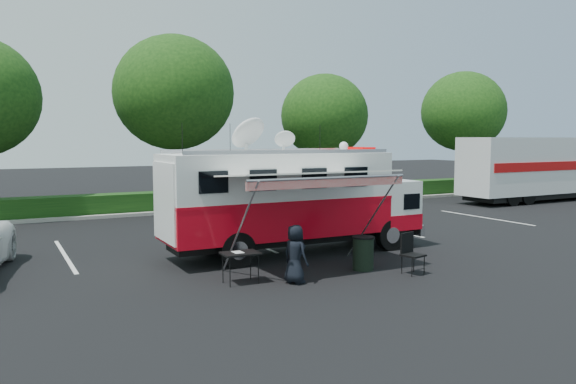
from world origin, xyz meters
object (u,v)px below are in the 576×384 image
trash_bin (363,253)px  semi_trailer (545,167)px  command_truck (293,199)px  folding_table (240,254)px

trash_bin → semi_trailer: bearing=25.7°
trash_bin → semi_trailer: size_ratio=0.08×
trash_bin → command_truck: bearing=102.8°
folding_table → semi_trailer: 25.04m
folding_table → trash_bin: 3.58m
command_truck → trash_bin: 3.20m
folding_table → semi_trailer: size_ratio=0.08×
folding_table → trash_bin: trash_bin is taller
command_truck → semi_trailer: size_ratio=0.71×
trash_bin → semi_trailer: semi_trailer is taller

